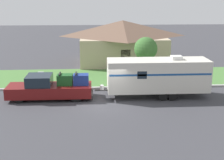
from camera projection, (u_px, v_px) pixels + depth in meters
ground_plane at (109, 103)px, 22.92m from camera, size 120.00×120.00×0.00m
curb_strip at (107, 88)px, 26.51m from camera, size 80.00×0.30×0.14m
lawn_strip at (105, 77)px, 30.04m from camera, size 80.00×7.00×0.03m
house_across_street at (123, 41)px, 36.14m from camera, size 10.39×7.99×4.86m
pickup_truck at (50, 88)px, 23.73m from camera, size 6.47×2.09×2.00m
travel_trailer at (158, 75)px, 23.98m from camera, size 8.74×2.29×3.23m
mailbox at (41, 75)px, 27.03m from camera, size 0.48×0.20×1.26m
tree_in_yard at (146, 49)px, 28.44m from camera, size 2.13×2.13×4.01m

